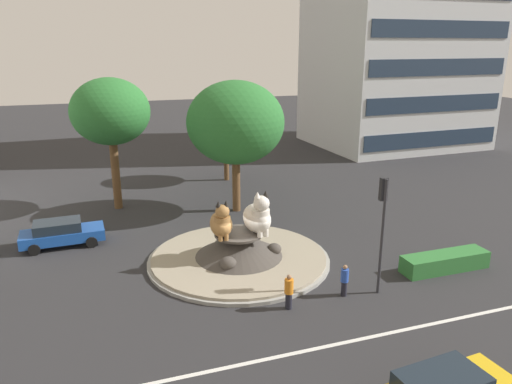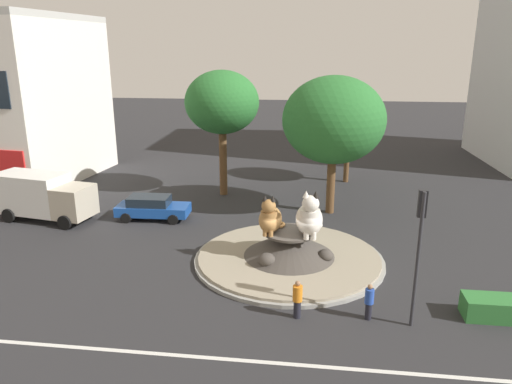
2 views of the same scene
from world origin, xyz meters
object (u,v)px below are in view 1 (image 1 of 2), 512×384
Objects in this scene: pedestrian_orange_shirt at (289,291)px; traffic_light_mast at (383,215)px; office_tower at (399,31)px; cat_statue_tabby at (221,223)px; broadleaf_tree_behind_island at (235,123)px; cat_statue_white at (258,217)px; pedestrian_blue_shirt at (344,280)px; third_tree_left at (226,122)px; hatchback_near_shophouse at (61,233)px; second_tree_near_tower at (110,112)px.

traffic_light_mast is at bearing -8.71° from pedestrian_orange_shirt.
office_tower is 15.35× the size of pedestrian_orange_shirt.
broadleaf_tree_behind_island is (3.22, 8.22, 3.81)m from cat_statue_tabby.
cat_statue_white is 0.10× the size of office_tower.
cat_statue_white reaches higher than pedestrian_blue_shirt.
traffic_light_mast is at bearing -77.53° from broadleaf_tree_behind_island.
cat_statue_white is 37.22m from office_tower.
pedestrian_blue_shirt is at bearing -4.93° from pedestrian_orange_shirt.
pedestrian_blue_shirt is at bearing -90.47° from third_tree_left.
hatchback_near_shophouse is at bearing 56.57° from traffic_light_mast.
office_tower reaches higher than cat_statue_tabby.
broadleaf_tree_behind_island is at bearing 166.06° from cat_statue_white.
second_tree_near_tower is at bearing -153.14° from third_tree_left.
hatchback_near_shophouse is at bearing -152.29° from office_tower.
traffic_light_mast is 3.38× the size of pedestrian_orange_shirt.
second_tree_near_tower reaches higher than third_tree_left.
broadleaf_tree_behind_island is 14.31m from pedestrian_blue_shirt.
cat_statue_white is 0.55× the size of hatchback_near_shophouse.
second_tree_near_tower is at bearing -155.55° from cat_statue_white.
cat_statue_tabby is 0.23× the size of broadleaf_tree_behind_island.
office_tower is 25.45m from third_tree_left.
broadleaf_tree_behind_island reaches higher than pedestrian_orange_shirt.
office_tower reaches higher than second_tree_near_tower.
broadleaf_tree_behind_island reaches higher than hatchback_near_shophouse.
cat_statue_tabby is 9.61m from broadleaf_tree_behind_island.
cat_statue_white is (1.97, -0.07, 0.13)m from cat_statue_tabby.
traffic_light_mast reaches higher than pedestrian_orange_shirt.
pedestrian_blue_shirt is at bearing -128.41° from office_tower.
cat_statue_white is 0.28× the size of second_tree_near_tower.
office_tower is at bearing 40.48° from pedestrian_orange_shirt.
third_tree_left is (1.47, 7.96, -1.21)m from broadleaf_tree_behind_island.
third_tree_left is 22.01m from pedestrian_orange_shirt.
second_tree_near_tower is 5.56× the size of pedestrian_orange_shirt.
cat_statue_tabby reaches higher than pedestrian_blue_shirt.
traffic_light_mast is 3.47m from pedestrian_blue_shirt.
cat_statue_tabby is 17.04m from third_tree_left.
cat_statue_tabby is at bearing -97.31° from cat_statue_white.
second_tree_near_tower is 1.32× the size of third_tree_left.
pedestrian_blue_shirt is 0.94× the size of pedestrian_orange_shirt.
third_tree_left is (-1.49, 21.32, 1.13)m from traffic_light_mast.
cat_statue_white is at bearing 92.66° from cat_statue_tabby.
traffic_light_mast is 0.22× the size of office_tower.
office_tower is at bearing 35.76° from broadleaf_tree_behind_island.
pedestrian_orange_shirt is at bearing -69.41° from second_tree_near_tower.
second_tree_near_tower is 18.79m from pedestrian_orange_shirt.
second_tree_near_tower is (-7.85, 3.24, 0.62)m from broadleaf_tree_behind_island.
pedestrian_orange_shirt is (-0.33, -5.16, -1.65)m from cat_statue_white.
office_tower is at bearing -55.75° from pedestrian_blue_shirt.
broadleaf_tree_behind_island is 12.88m from hatchback_near_shophouse.
cat_statue_tabby reaches higher than hatchback_near_shophouse.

